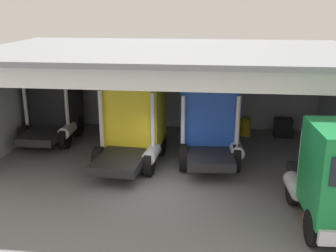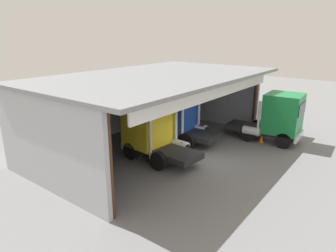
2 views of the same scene
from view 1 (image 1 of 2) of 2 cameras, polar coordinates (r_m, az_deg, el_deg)
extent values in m
plane|color=slate|center=(15.31, -1.26, -9.13)|extent=(80.00, 80.00, 0.00)
cube|color=#ADB2B7|center=(22.53, 1.58, 5.75)|extent=(15.40, 0.24, 4.71)
cube|color=#ADB2B7|center=(20.70, -21.31, 3.59)|extent=(0.24, 8.40, 4.71)
cube|color=gray|center=(17.45, 0.26, 10.65)|extent=(16.00, 9.56, 0.20)
cube|color=white|center=(13.50, -1.65, 6.85)|extent=(13.86, 0.12, 0.90)
cube|color=black|center=(21.33, -15.79, 4.02)|extent=(2.33, 2.07, 2.79)
cube|color=black|center=(22.18, -14.93, 5.86)|extent=(1.96, 0.09, 0.84)
cube|color=silver|center=(22.65, -14.53, 0.95)|extent=(2.19, 0.19, 0.44)
cube|color=#232326|center=(20.27, -17.07, -1.05)|extent=(1.77, 2.94, 0.36)
cylinder|color=silver|center=(20.76, -19.54, 2.50)|extent=(0.18, 0.18, 2.70)
cylinder|color=silver|center=(19.97, -14.14, 2.43)|extent=(0.18, 0.18, 2.70)
cylinder|color=silver|center=(20.13, -14.05, -0.57)|extent=(0.58, 1.21, 0.56)
cylinder|color=black|center=(22.47, -17.47, 0.18)|extent=(0.32, 1.10, 1.09)
cylinder|color=black|center=(21.77, -12.61, 0.03)|extent=(0.32, 1.10, 1.09)
cylinder|color=black|center=(20.72, -19.59, -1.42)|extent=(0.32, 1.10, 1.09)
cylinder|color=black|center=(19.96, -14.37, -1.64)|extent=(0.32, 1.10, 1.09)
cube|color=yellow|center=(17.85, -4.73, 1.93)|extent=(2.63, 2.41, 2.66)
cube|color=black|center=(18.81, -3.85, 4.18)|extent=(2.09, 0.22, 0.80)
cube|color=silver|center=(19.34, -3.72, -1.29)|extent=(2.35, 0.34, 0.44)
cube|color=#232326|center=(16.59, -6.32, -4.41)|extent=(2.10, 3.52, 0.36)
cylinder|color=silver|center=(17.08, -9.44, 0.41)|extent=(0.18, 0.18, 2.80)
cylinder|color=silver|center=(16.46, -2.16, 0.00)|extent=(0.18, 0.18, 2.80)
cylinder|color=silver|center=(16.54, -2.35, -3.93)|extent=(0.65, 1.24, 0.56)
cylinder|color=black|center=(19.03, -7.41, -2.19)|extent=(0.38, 1.09, 1.07)
cylinder|color=black|center=(18.49, -1.01, -2.62)|extent=(0.38, 1.09, 1.07)
cylinder|color=black|center=(16.99, -9.81, -4.68)|extent=(0.38, 1.09, 1.07)
cylinder|color=black|center=(16.39, -2.66, -5.27)|extent=(0.38, 1.09, 1.07)
cube|color=#1E47B7|center=(17.96, 5.82, 2.54)|extent=(2.64, 2.65, 2.91)
cube|color=black|center=(19.08, 5.69, 4.97)|extent=(2.11, 0.19, 0.87)
cube|color=silver|center=(19.64, 5.51, -0.92)|extent=(2.37, 0.31, 0.44)
cube|color=#232326|center=(16.79, 5.94, -3.97)|extent=(2.06, 3.21, 0.36)
cylinder|color=silver|center=(16.70, 2.16, 0.01)|extent=(0.18, 0.18, 2.58)
cylinder|color=silver|center=(16.82, 9.81, -0.10)|extent=(0.18, 0.18, 2.58)
cylinder|color=silver|center=(17.13, 9.64, -3.27)|extent=(0.63, 1.23, 0.56)
cylinder|color=black|center=(18.91, 2.29, -2.05)|extent=(0.37, 1.18, 1.16)
cylinder|color=black|center=(19.01, 8.89, -2.13)|extent=(0.37, 1.18, 1.16)
cylinder|color=black|center=(16.83, 2.19, -4.49)|extent=(0.37, 1.18, 1.16)
cylinder|color=black|center=(16.95, 9.62, -4.57)|extent=(0.37, 1.18, 1.16)
cube|color=#232326|center=(15.01, 21.25, -7.93)|extent=(1.96, 3.76, 0.36)
cylinder|color=silver|center=(13.66, 18.31, -5.26)|extent=(0.18, 0.18, 2.47)
cylinder|color=silver|center=(14.40, 17.56, -8.07)|extent=(0.62, 1.23, 0.56)
cylinder|color=black|center=(12.68, 19.88, -13.43)|extent=(0.35, 1.08, 1.07)
cylinder|color=black|center=(14.80, 17.31, -8.64)|extent=(0.35, 1.08, 1.07)
cylinder|color=gold|center=(21.72, 10.90, -0.17)|extent=(0.58, 0.58, 0.90)
cube|color=black|center=(21.96, 15.99, -0.20)|extent=(0.90, 0.60, 1.00)
cone|color=orange|center=(14.18, 19.31, -11.15)|extent=(0.36, 0.36, 0.56)
camera|label=2|loc=(17.43, -66.84, 8.76)|focal=32.08mm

